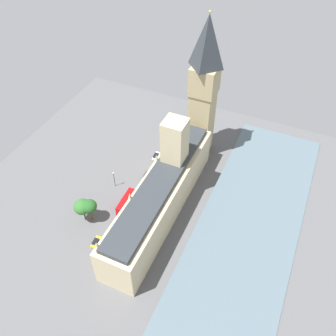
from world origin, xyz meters
TOP-DOWN VIEW (x-y plane):
  - ground_plane at (0.00, 0.00)m, footprint 133.35×133.35m
  - river_thames at (-31.65, 0.00)m, footprint 32.53×120.01m
  - parliament_building at (-1.99, -1.38)m, footprint 12.74×63.35m
  - clock_tower at (-2.42, -36.38)m, footprint 9.46×9.46m
  - car_white_far_end at (11.33, -23.92)m, footprint 2.29×4.92m
  - car_dark_green_near_tower at (9.87, -12.98)m, footprint 1.84×4.68m
  - double_decker_bus_kerbside at (9.72, 3.46)m, footprint 2.96×10.59m
  - car_yellow_cab_corner at (11.37, 20.69)m, footprint 2.20×4.55m
  - pedestrian_trailing at (7.34, 4.73)m, footprint 0.70×0.70m
  - plane_tree_midblock at (17.83, 12.94)m, footprint 5.02×5.02m
  - plane_tree_leading at (19.97, 13.85)m, footprint 5.77×5.77m
  - street_lamp_under_trees at (18.65, -3.91)m, footprint 0.56×0.56m

SIDE VIEW (x-z plane):
  - ground_plane at x=0.00m, z-range 0.00..0.00m
  - river_thames at x=-31.65m, z-range 0.00..0.25m
  - pedestrian_trailing at x=7.34m, z-range -0.09..1.63m
  - car_yellow_cab_corner at x=11.37m, z-range 0.02..1.76m
  - car_dark_green_near_tower at x=9.87m, z-range 0.02..1.76m
  - car_white_far_end at x=11.33m, z-range 0.02..1.76m
  - double_decker_bus_kerbside at x=9.72m, z-range 0.26..5.01m
  - street_lamp_under_trees at x=18.65m, z-range 1.32..8.30m
  - plane_tree_leading at x=19.97m, z-range 2.15..11.43m
  - plane_tree_midblock at x=17.83m, z-range 2.45..11.76m
  - parliament_building at x=-1.99m, z-range -6.96..24.31m
  - clock_tower at x=-2.42m, z-range 0.95..57.29m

